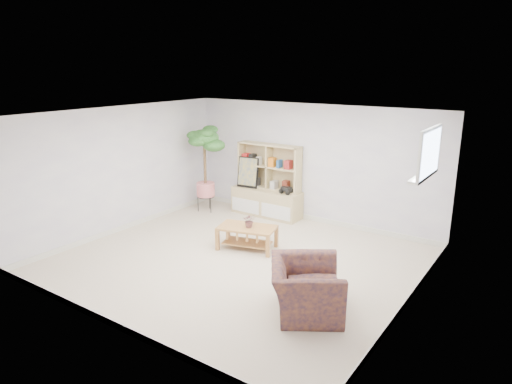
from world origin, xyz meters
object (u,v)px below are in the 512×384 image
Objects in this scene: storage_unit at (267,181)px; armchair at (306,285)px; coffee_table at (247,238)px; floor_tree at (205,169)px.

armchair is (2.60, -3.06, -0.39)m from storage_unit.
armchair is at bearing -50.04° from coffee_table.
coffee_table is (0.73, -1.74, -0.57)m from storage_unit.
storage_unit is 1.97m from coffee_table.
coffee_table is at bearing -67.32° from storage_unit.
storage_unit is 1.49× the size of armchair.
storage_unit reaches higher than armchair.
armchair is (1.87, -1.31, 0.18)m from coffee_table.
floor_tree is at bearing 23.85° from armchair.
storage_unit is 0.82× the size of floor_tree.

